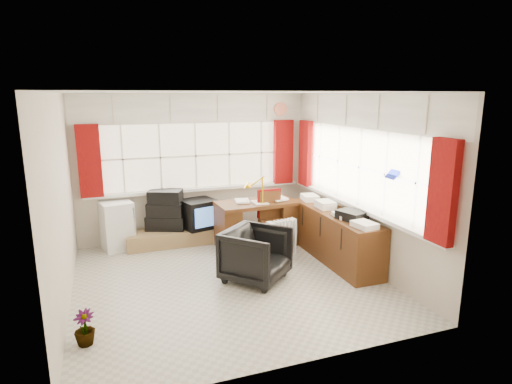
{
  "coord_description": "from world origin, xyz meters",
  "views": [
    {
      "loc": [
        -1.49,
        -5.21,
        2.47
      ],
      "look_at": [
        0.58,
        0.55,
        1.07
      ],
      "focal_mm": 30.0,
      "sensor_mm": 36.0,
      "label": 1
    }
  ],
  "objects_px": {
    "crt_tv": "(199,214)",
    "desk_lamp": "(263,185)",
    "desk": "(257,221)",
    "radiator": "(283,244)",
    "credenza": "(335,235)",
    "tv_bench": "(169,237)",
    "office_chair": "(256,255)",
    "task_chair": "(271,218)",
    "mini_fridge": "(117,226)"
  },
  "relations": [
    {
      "from": "crt_tv",
      "to": "desk_lamp",
      "type": "bearing_deg",
      "value": -36.34
    },
    {
      "from": "desk",
      "to": "radiator",
      "type": "xyz_separation_m",
      "value": [
        0.15,
        -0.77,
        -0.16
      ]
    },
    {
      "from": "radiator",
      "to": "credenza",
      "type": "xyz_separation_m",
      "value": [
        0.75,
        -0.22,
        0.13
      ]
    },
    {
      "from": "credenza",
      "to": "tv_bench",
      "type": "relative_size",
      "value": 1.43
    },
    {
      "from": "office_chair",
      "to": "crt_tv",
      "type": "xyz_separation_m",
      "value": [
        -0.39,
        1.8,
        0.13
      ]
    },
    {
      "from": "desk_lamp",
      "to": "radiator",
      "type": "relative_size",
      "value": 0.71
    },
    {
      "from": "office_chair",
      "to": "radiator",
      "type": "xyz_separation_m",
      "value": [
        0.62,
        0.52,
        -0.1
      ]
    },
    {
      "from": "tv_bench",
      "to": "desk",
      "type": "bearing_deg",
      "value": -21.03
    },
    {
      "from": "desk_lamp",
      "to": "task_chair",
      "type": "xyz_separation_m",
      "value": [
        0.13,
        -0.05,
        -0.55
      ]
    },
    {
      "from": "desk_lamp",
      "to": "mini_fridge",
      "type": "relative_size",
      "value": 0.57
    },
    {
      "from": "desk_lamp",
      "to": "task_chair",
      "type": "height_order",
      "value": "desk_lamp"
    },
    {
      "from": "office_chair",
      "to": "radiator",
      "type": "distance_m",
      "value": 0.82
    },
    {
      "from": "credenza",
      "to": "crt_tv",
      "type": "distance_m",
      "value": 2.32
    },
    {
      "from": "desk",
      "to": "tv_bench",
      "type": "relative_size",
      "value": 0.96
    },
    {
      "from": "task_chair",
      "to": "crt_tv",
      "type": "relative_size",
      "value": 1.49
    },
    {
      "from": "crt_tv",
      "to": "mini_fridge",
      "type": "height_order",
      "value": "mini_fridge"
    },
    {
      "from": "task_chair",
      "to": "radiator",
      "type": "distance_m",
      "value": 0.62
    },
    {
      "from": "office_chair",
      "to": "task_chair",
      "type": "bearing_deg",
      "value": 16.8
    },
    {
      "from": "radiator",
      "to": "mini_fridge",
      "type": "bearing_deg",
      "value": 149.5
    },
    {
      "from": "task_chair",
      "to": "office_chair",
      "type": "relative_size",
      "value": 1.23
    },
    {
      "from": "office_chair",
      "to": "crt_tv",
      "type": "bearing_deg",
      "value": 59.81
    },
    {
      "from": "credenza",
      "to": "task_chair",
      "type": "bearing_deg",
      "value": 132.47
    },
    {
      "from": "credenza",
      "to": "desk",
      "type": "bearing_deg",
      "value": 132.34
    },
    {
      "from": "radiator",
      "to": "crt_tv",
      "type": "distance_m",
      "value": 1.65
    },
    {
      "from": "task_chair",
      "to": "radiator",
      "type": "xyz_separation_m",
      "value": [
        -0.03,
        -0.57,
        -0.26
      ]
    },
    {
      "from": "credenza",
      "to": "crt_tv",
      "type": "bearing_deg",
      "value": 139.51
    },
    {
      "from": "desk",
      "to": "office_chair",
      "type": "height_order",
      "value": "desk"
    },
    {
      "from": "credenza",
      "to": "mini_fridge",
      "type": "height_order",
      "value": "credenza"
    },
    {
      "from": "mini_fridge",
      "to": "tv_bench",
      "type": "bearing_deg",
      "value": -5.61
    },
    {
      "from": "crt_tv",
      "to": "radiator",
      "type": "bearing_deg",
      "value": -51.81
    },
    {
      "from": "mini_fridge",
      "to": "credenza",
      "type": "bearing_deg",
      "value": -27.36
    },
    {
      "from": "task_chair",
      "to": "credenza",
      "type": "height_order",
      "value": "task_chair"
    },
    {
      "from": "mini_fridge",
      "to": "desk",
      "type": "bearing_deg",
      "value": -15.55
    },
    {
      "from": "tv_bench",
      "to": "desk_lamp",
      "type": "bearing_deg",
      "value": -25.59
    },
    {
      "from": "radiator",
      "to": "desk",
      "type": "bearing_deg",
      "value": 100.9
    },
    {
      "from": "desk",
      "to": "task_chair",
      "type": "bearing_deg",
      "value": -48.21
    },
    {
      "from": "desk",
      "to": "task_chair",
      "type": "height_order",
      "value": "task_chair"
    },
    {
      "from": "task_chair",
      "to": "radiator",
      "type": "relative_size",
      "value": 1.52
    },
    {
      "from": "desk",
      "to": "desk_lamp",
      "type": "distance_m",
      "value": 0.67
    },
    {
      "from": "task_chair",
      "to": "tv_bench",
      "type": "distance_m",
      "value": 1.76
    },
    {
      "from": "desk",
      "to": "desk_lamp",
      "type": "relative_size",
      "value": 2.95
    },
    {
      "from": "radiator",
      "to": "mini_fridge",
      "type": "height_order",
      "value": "mini_fridge"
    },
    {
      "from": "desk",
      "to": "crt_tv",
      "type": "relative_size",
      "value": 2.05
    },
    {
      "from": "task_chair",
      "to": "office_chair",
      "type": "distance_m",
      "value": 1.28
    },
    {
      "from": "desk",
      "to": "office_chair",
      "type": "xyz_separation_m",
      "value": [
        -0.48,
        -1.29,
        -0.06
      ]
    },
    {
      "from": "office_chair",
      "to": "radiator",
      "type": "bearing_deg",
      "value": -2.37
    },
    {
      "from": "desk_lamp",
      "to": "radiator",
      "type": "xyz_separation_m",
      "value": [
        0.1,
        -0.62,
        -0.81
      ]
    },
    {
      "from": "tv_bench",
      "to": "crt_tv",
      "type": "height_order",
      "value": "crt_tv"
    },
    {
      "from": "desk_lamp",
      "to": "mini_fridge",
      "type": "bearing_deg",
      "value": 161.2
    },
    {
      "from": "task_chair",
      "to": "tv_bench",
      "type": "xyz_separation_m",
      "value": [
        -1.55,
        0.73,
        -0.39
      ]
    }
  ]
}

